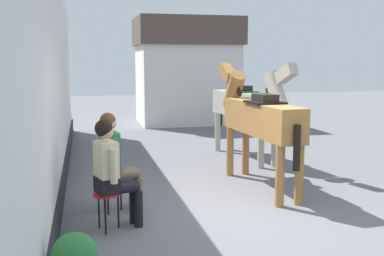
{
  "coord_description": "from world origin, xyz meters",
  "views": [
    {
      "loc": [
        -2.03,
        -5.74,
        2.08
      ],
      "look_at": [
        -0.4,
        1.2,
        1.05
      ],
      "focal_mm": 43.35,
      "sensor_mm": 36.0,
      "label": 1
    }
  ],
  "objects": [
    {
      "name": "distant_cottage",
      "position": [
        1.4,
        9.68,
        1.8
      ],
      "size": [
        3.4,
        2.6,
        3.5
      ],
      "color": "silver",
      "rests_on": "ground_plane"
    },
    {
      "name": "ground_plane",
      "position": [
        0.0,
        3.0,
        0.0
      ],
      "size": [
        40.0,
        40.0,
        0.0
      ],
      "primitive_type": "plane",
      "color": "slate"
    },
    {
      "name": "seated_visitor_far",
      "position": [
        -1.64,
        0.6,
        0.78
      ],
      "size": [
        0.61,
        0.48,
        1.39
      ],
      "color": "red",
      "rests_on": "ground_plane"
    },
    {
      "name": "saddled_horse_near",
      "position": [
        0.76,
        1.36,
        1.16
      ],
      "size": [
        0.58,
        3.0,
        2.06
      ],
      "color": "#9E6B38",
      "rests_on": "ground_plane"
    },
    {
      "name": "seated_visitor_near",
      "position": [
        -1.72,
        -0.12,
        0.78
      ],
      "size": [
        0.61,
        0.48,
        1.39
      ],
      "color": "red",
      "rests_on": "ground_plane"
    },
    {
      "name": "saddled_horse_far",
      "position": [
        1.33,
        3.48,
        1.16
      ],
      "size": [
        0.8,
        2.98,
        2.06
      ],
      "color": "#B2A899",
      "rests_on": "ground_plane"
    },
    {
      "name": "pub_facade_wall",
      "position": [
        -2.55,
        1.5,
        1.54
      ],
      "size": [
        0.34,
        14.0,
        3.4
      ],
      "color": "white",
      "rests_on": "ground_plane"
    }
  ]
}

